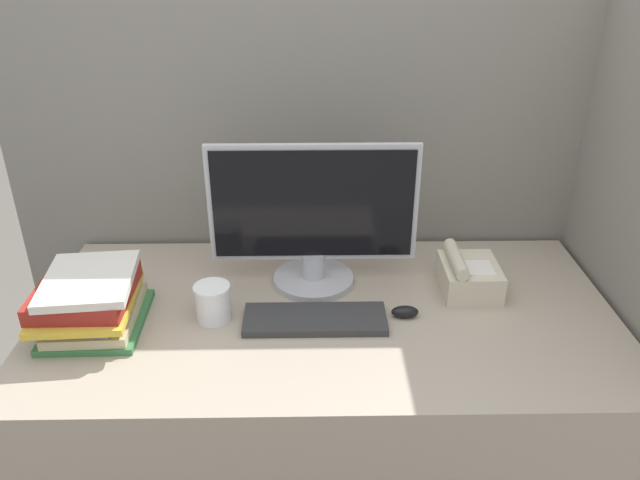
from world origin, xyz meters
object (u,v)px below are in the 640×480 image
object	(u,v)px
monitor	(313,221)
coffee_cup	(213,302)
mouse	(405,312)
book_stack	(90,301)
keyboard	(315,319)
desk_telephone	(468,275)

from	to	relation	value
monitor	coffee_cup	bearing A→B (deg)	-145.24
monitor	mouse	world-z (taller)	monitor
book_stack	mouse	bearing A→B (deg)	1.62
monitor	keyboard	distance (m)	0.27
keyboard	coffee_cup	size ratio (longest dim) A/B	3.72
keyboard	desk_telephone	xyz separation A→B (m)	(0.43, 0.15, 0.04)
book_stack	coffee_cup	bearing A→B (deg)	4.19
monitor	book_stack	world-z (taller)	monitor
keyboard	desk_telephone	distance (m)	0.46
monitor	coffee_cup	size ratio (longest dim) A/B	5.77
keyboard	desk_telephone	bearing A→B (deg)	19.85
monitor	mouse	distance (m)	0.35
keyboard	mouse	size ratio (longest dim) A/B	5.15
book_stack	desk_telephone	bearing A→B (deg)	8.80
mouse	monitor	bearing A→B (deg)	142.73
keyboard	desk_telephone	world-z (taller)	desk_telephone
book_stack	desk_telephone	distance (m)	1.01
mouse	coffee_cup	distance (m)	0.50
book_stack	monitor	bearing A→B (deg)	19.80
book_stack	desk_telephone	world-z (taller)	book_stack
keyboard	book_stack	distance (m)	0.57
keyboard	mouse	distance (m)	0.24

